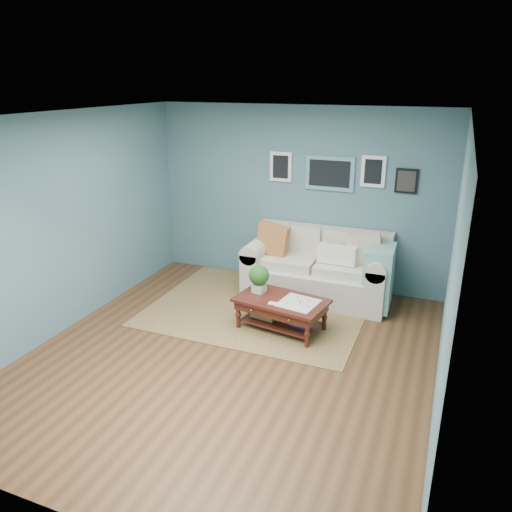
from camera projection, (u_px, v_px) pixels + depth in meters
The scene contains 4 objects.
room_shell at pixel (232, 244), 5.40m from camera, with size 5.00×5.02×2.70m.
area_rug at pixel (258, 308), 7.01m from camera, with size 2.92×2.34×0.01m, color brown.
loveseat at pixel (324, 269), 7.24m from camera, with size 2.12×0.96×1.09m.
coffee_table at pixel (277, 303), 6.35m from camera, with size 1.22×0.83×0.79m.
Camera 1 is at (2.17, -4.60, 3.07)m, focal length 35.00 mm.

